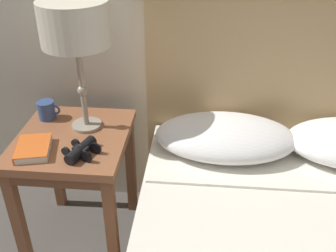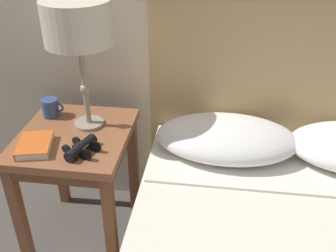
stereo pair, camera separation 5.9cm
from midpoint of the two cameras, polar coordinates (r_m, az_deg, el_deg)
name	(u,v)px [view 2 (the right image)]	position (r m, az deg, el deg)	size (l,w,h in m)	color
nightstand	(76,151)	(1.78, -12.26, -3.57)	(0.47, 0.52, 0.59)	brown
table_lamp	(78,26)	(1.61, -11.94, 14.05)	(0.27, 0.27, 0.55)	gray
book_on_nightstand	(34,145)	(1.66, -17.86, -2.68)	(0.17, 0.20, 0.03)	silver
binoculars_pair	(81,148)	(1.58, -11.43, -3.14)	(0.15, 0.16, 0.05)	black
coffee_mug	(51,108)	(1.87, -15.81, 2.57)	(0.10, 0.08, 0.08)	#334C84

